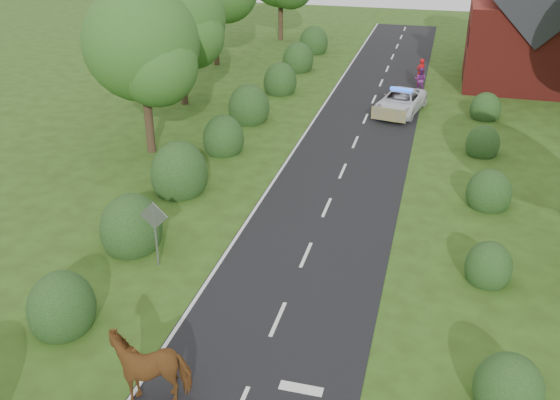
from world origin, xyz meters
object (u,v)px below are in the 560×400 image
(police_van, at_px, (401,102))
(pedestrian_red, at_px, (421,72))
(pedestrian_purple, at_px, (420,80))
(road_sign, at_px, (155,224))
(cow, at_px, (151,367))

(police_van, relative_size, pedestrian_red, 2.87)
(pedestrian_red, bearing_deg, pedestrian_purple, 56.30)
(road_sign, bearing_deg, police_van, 70.86)
(cow, xyz_separation_m, police_van, (4.23, 25.66, -0.18))
(cow, relative_size, pedestrian_red, 1.32)
(cow, height_order, police_van, cow)
(police_van, bearing_deg, cow, -88.69)
(pedestrian_purple, bearing_deg, police_van, 89.19)
(road_sign, relative_size, pedestrian_purple, 1.55)
(cow, xyz_separation_m, pedestrian_purple, (5.09, 30.53, -0.05))
(police_van, distance_m, pedestrian_purple, 4.96)
(road_sign, distance_m, police_van, 20.90)
(pedestrian_red, xyz_separation_m, pedestrian_purple, (0.08, -1.57, -0.11))
(police_van, height_order, pedestrian_red, pedestrian_red)
(police_van, distance_m, pedestrian_red, 6.50)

